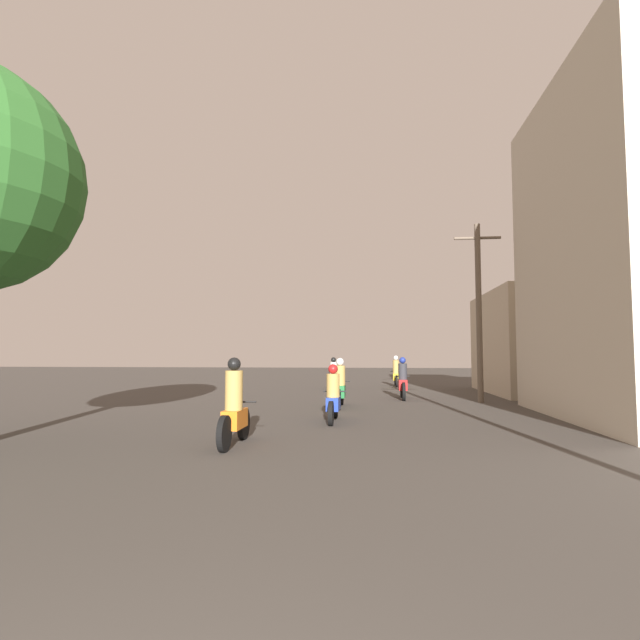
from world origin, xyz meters
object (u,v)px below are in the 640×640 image
Objects in this scene: motorcycle_orange at (234,410)px; motorcycle_green at (340,387)px; motorcycle_yellow at (396,374)px; motorcycle_white at (334,376)px; building_right_far at (541,342)px; motorcycle_red at (403,382)px; utility_pole_far at (479,308)px; motorcycle_blue at (333,398)px.

motorcycle_green is at bearing 69.65° from motorcycle_orange.
motorcycle_green is 10.64m from motorcycle_yellow.
motorcycle_white is 0.27× the size of building_right_far.
building_right_far is at bearing -16.89° from motorcycle_white.
motorcycle_orange is 17.56m from motorcycle_yellow.
utility_pole_far is at bearing -14.88° from motorcycle_red.
motorcycle_orange is at bearing -98.35° from motorcycle_white.
building_right_far is at bearing 44.07° from motorcycle_green.
utility_pole_far is (4.71, 2.03, 2.65)m from motorcycle_green.
motorcycle_white is (-0.85, 8.12, -0.01)m from motorcycle_green.
utility_pole_far reaches higher than motorcycle_blue.
motorcycle_yellow is (3.05, 2.28, 0.03)m from motorcycle_white.
utility_pole_far reaches higher than motorcycle_red.
motorcycle_yellow is at bearing 84.16° from motorcycle_green.
motorcycle_green is 8.17m from motorcycle_white.
motorcycle_blue is at bearing -129.74° from building_right_far.
building_right_far is (8.11, 9.76, 1.58)m from motorcycle_blue.
motorcycle_blue is 6.73m from motorcycle_red.
building_right_far is (9.01, -1.75, 1.54)m from motorcycle_white.
motorcycle_red is at bearing -89.67° from motorcycle_yellow.
building_right_far reaches higher than motorcycle_orange.
motorcycle_green is at bearing 82.58° from motorcycle_blue.
motorcycle_green is 5.78m from utility_pole_far.
motorcycle_blue is 0.98× the size of motorcycle_green.
motorcycle_blue is 13.96m from motorcycle_yellow.
motorcycle_blue is at bearing 57.54° from motorcycle_orange.
motorcycle_orange is 3.72m from motorcycle_blue.
motorcycle_red is at bearing 159.00° from utility_pole_far.
motorcycle_yellow is 0.32× the size of utility_pole_far.
motorcycle_orange is 0.30× the size of utility_pole_far.
motorcycle_yellow is 7.36m from building_right_far.
motorcycle_white is (0.64, 14.89, -0.03)m from motorcycle_orange.
motorcycle_blue is at bearing -101.74° from motorcycle_red.
motorcycle_orange is 0.94× the size of motorcycle_yellow.
building_right_far is (5.96, -4.04, 1.52)m from motorcycle_yellow.
motorcycle_white is at bearing 102.08° from motorcycle_green.
motorcycle_yellow reaches higher than motorcycle_blue.
motorcycle_red is at bearing 61.11° from motorcycle_green.
motorcycle_orange is 16.37m from building_right_far.
motorcycle_white is at bearing -142.21° from motorcycle_yellow.
motorcycle_white is at bearing 79.62° from motorcycle_orange.
motorcycle_green reaches higher than motorcycle_blue.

